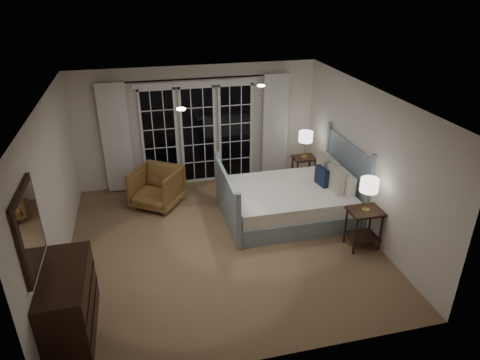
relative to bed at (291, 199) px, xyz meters
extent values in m
plane|color=brown|center=(-1.41, -0.58, -0.34)|extent=(5.00, 5.00, 0.00)
plane|color=silver|center=(-1.41, -0.58, 2.16)|extent=(5.00, 5.00, 0.00)
cube|color=silver|center=(-3.91, -0.58, 0.91)|extent=(0.02, 5.00, 2.50)
cube|color=silver|center=(1.09, -0.58, 0.91)|extent=(0.02, 5.00, 2.50)
cube|color=silver|center=(-1.41, 1.92, 0.91)|extent=(5.00, 0.02, 2.50)
cube|color=silver|center=(-1.41, -3.08, 0.91)|extent=(5.00, 0.02, 2.50)
cube|color=black|center=(-2.21, 1.89, 0.71)|extent=(0.66, 0.02, 2.02)
cube|color=black|center=(-1.41, 1.89, 0.71)|extent=(0.66, 0.02, 2.02)
cube|color=black|center=(-0.61, 1.89, 0.71)|extent=(0.66, 0.02, 2.02)
cube|color=white|center=(-1.41, 1.87, 1.81)|extent=(2.50, 0.04, 0.10)
cylinder|color=black|center=(-1.41, 1.82, 1.91)|extent=(3.50, 0.03, 0.03)
cube|color=white|center=(-3.06, 1.80, 0.81)|extent=(0.55, 0.10, 2.25)
cube|color=white|center=(0.24, 1.80, 0.81)|extent=(0.55, 0.10, 2.25)
cylinder|color=white|center=(-0.61, 0.02, 2.15)|extent=(0.12, 0.12, 0.01)
cylinder|color=white|center=(-2.01, -0.98, 2.15)|extent=(0.12, 0.12, 0.01)
cube|color=#84969F|center=(-0.06, 0.00, -0.18)|extent=(2.16, 1.69, 0.32)
cube|color=white|center=(-0.06, 0.00, 0.11)|extent=(2.10, 1.63, 0.26)
cube|color=#84969F|center=(1.08, 0.00, 0.35)|extent=(0.06, 1.69, 1.37)
cube|color=#84969F|center=(-1.20, 0.00, 0.13)|extent=(0.06, 1.69, 0.95)
cube|color=white|center=(0.88, -0.32, 0.42)|extent=(0.14, 0.60, 0.36)
cube|color=white|center=(0.88, 0.32, 0.42)|extent=(0.14, 0.60, 0.36)
cube|color=beige|center=(0.72, -0.28, 0.46)|extent=(0.16, 0.46, 0.45)
cube|color=beige|center=(0.72, 0.28, 0.46)|extent=(0.16, 0.46, 0.45)
cube|color=#15213C|center=(0.58, 0.00, 0.41)|extent=(0.15, 0.35, 0.34)
cube|color=black|center=(0.81, -1.22, 0.33)|extent=(0.53, 0.42, 0.04)
cube|color=black|center=(0.81, -1.22, -0.15)|extent=(0.49, 0.38, 0.03)
cylinder|color=black|center=(0.59, -1.39, -0.01)|extent=(0.04, 0.04, 0.66)
cylinder|color=black|center=(1.04, -1.39, -0.01)|extent=(0.04, 0.04, 0.66)
cylinder|color=black|center=(0.59, -1.05, -0.01)|extent=(0.04, 0.04, 0.66)
cylinder|color=black|center=(1.04, -1.05, -0.01)|extent=(0.04, 0.04, 0.66)
cube|color=black|center=(0.73, 1.24, 0.25)|extent=(0.47, 0.37, 0.04)
cube|color=black|center=(0.73, 1.24, -0.17)|extent=(0.43, 0.34, 0.03)
cylinder|color=black|center=(0.53, 1.09, -0.05)|extent=(0.04, 0.04, 0.58)
cylinder|color=black|center=(0.93, 1.09, -0.05)|extent=(0.04, 0.04, 0.58)
cylinder|color=black|center=(0.53, 1.39, -0.05)|extent=(0.04, 0.04, 0.58)
cylinder|color=black|center=(0.93, 1.39, -0.05)|extent=(0.04, 0.04, 0.58)
cylinder|color=tan|center=(0.81, -1.22, 0.36)|extent=(0.12, 0.12, 0.02)
cylinder|color=tan|center=(0.81, -1.22, 0.53)|extent=(0.02, 0.02, 0.33)
cylinder|color=white|center=(0.81, -1.22, 0.80)|extent=(0.29, 0.29, 0.21)
cylinder|color=tan|center=(0.73, 1.24, 0.28)|extent=(0.12, 0.12, 0.02)
cylinder|color=tan|center=(0.73, 1.24, 0.45)|extent=(0.02, 0.02, 0.33)
cylinder|color=white|center=(0.73, 1.24, 0.73)|extent=(0.29, 0.29, 0.21)
imported|color=brown|center=(-2.39, 0.99, 0.05)|extent=(1.17, 1.17, 0.78)
cube|color=black|center=(-3.64, -2.07, 0.11)|extent=(0.53, 1.28, 0.91)
cube|color=black|center=(-3.37, -2.07, -0.04)|extent=(0.01, 1.26, 0.01)
cube|color=black|center=(-3.37, -2.07, 0.26)|extent=(0.01, 1.26, 0.01)
cube|color=black|center=(-3.88, -2.07, 1.21)|extent=(0.04, 0.85, 1.00)
cube|color=white|center=(-3.86, -2.07, 1.21)|extent=(0.01, 0.73, 0.88)
camera|label=1|loc=(-2.54, -6.54, 3.79)|focal=32.00mm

